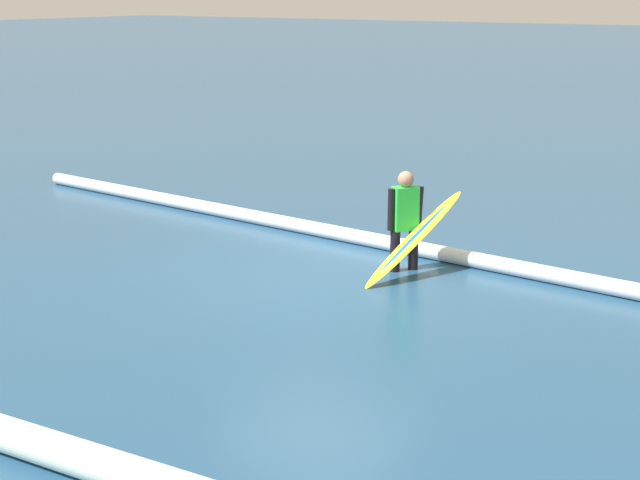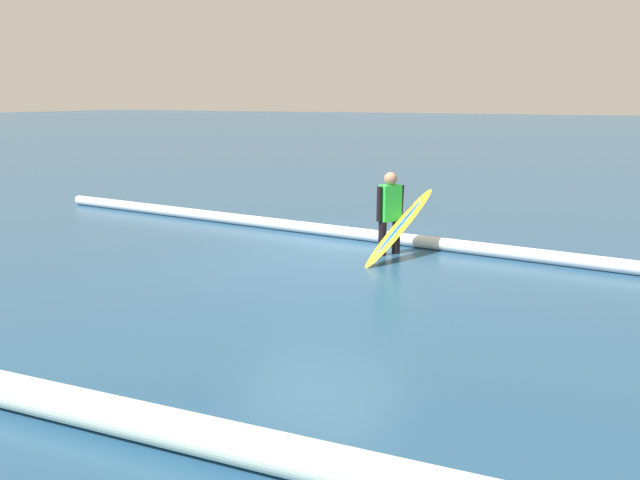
% 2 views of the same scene
% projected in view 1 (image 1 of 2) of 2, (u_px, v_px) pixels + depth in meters
% --- Properties ---
extents(ground_plane, '(190.19, 190.19, 0.00)m').
position_uv_depth(ground_plane, '(317.00, 276.00, 12.97)').
color(ground_plane, navy).
extents(surfer, '(0.36, 0.47, 1.40)m').
position_uv_depth(surfer, '(405.00, 216.00, 13.05)').
color(surfer, black).
rests_on(surfer, ground_plane).
extents(surfboard, '(0.75, 1.81, 1.09)m').
position_uv_depth(surfboard, '(414.00, 238.00, 12.83)').
color(surfboard, yellow).
rests_on(surfboard, ground_plane).
extents(wave_crest_foreground, '(16.52, 1.49, 0.22)m').
position_uv_depth(wave_crest_foreground, '(401.00, 245.00, 14.08)').
color(wave_crest_foreground, white).
rests_on(wave_crest_foreground, ground_plane).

